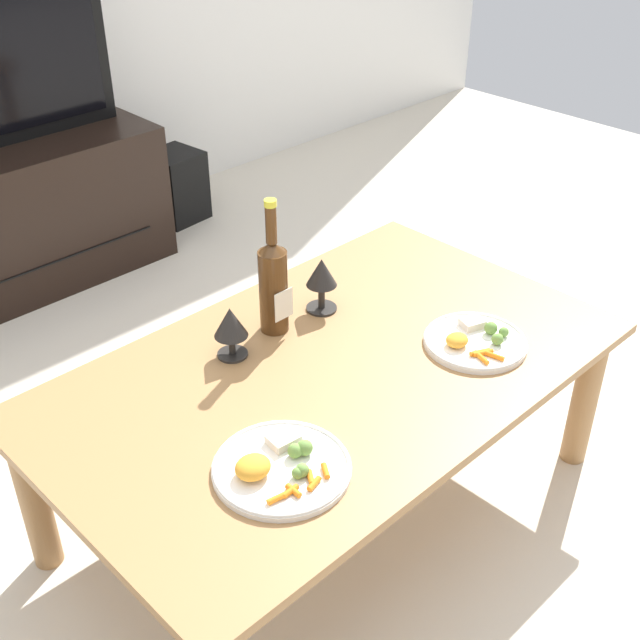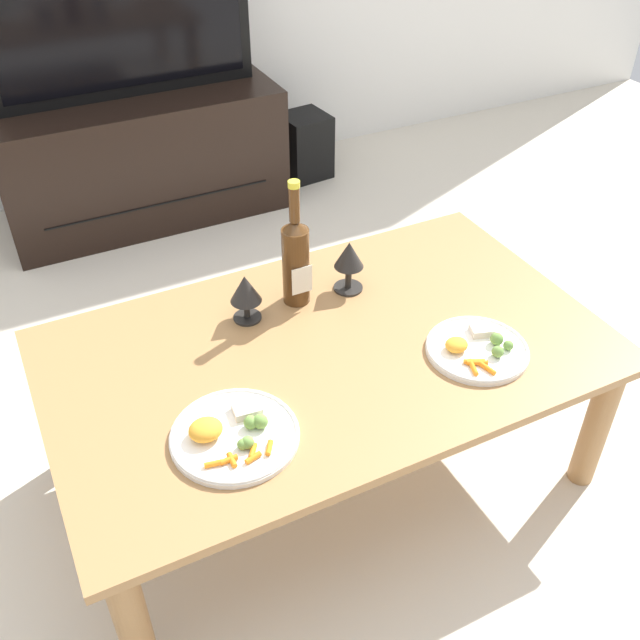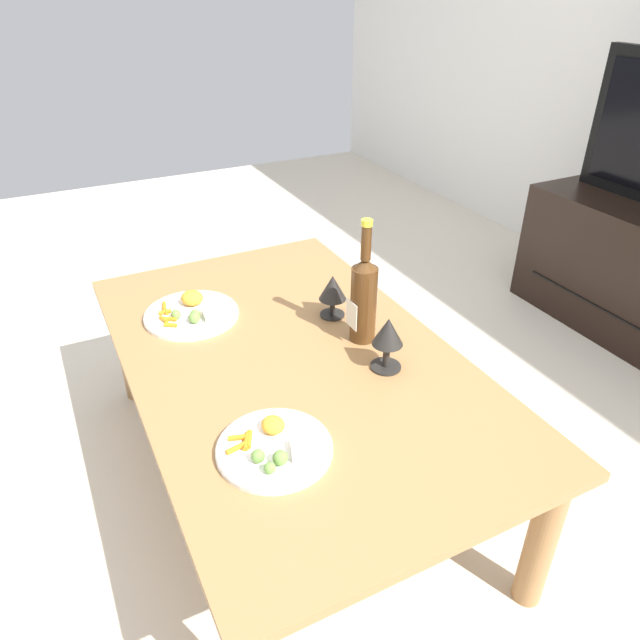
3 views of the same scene
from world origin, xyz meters
name	(u,v)px [view 2 (image 2 of 3)]	position (x,y,z in m)	size (l,w,h in m)	color
ground_plane	(327,467)	(0.00, 0.00, 0.00)	(6.40, 6.40, 0.00)	beige
dining_table	(328,366)	(0.00, 0.00, 0.39)	(1.38, 0.83, 0.45)	#9E7042
tv_stand	(141,156)	(-0.04, 1.69, 0.27)	(1.18, 0.51, 0.53)	black
tv_screen	(119,23)	(-0.04, 1.69, 0.82)	(1.05, 0.05, 0.56)	black
floor_speaker	(305,146)	(0.75, 1.71, 0.15)	(0.21, 0.21, 0.30)	black
wine_bottle	(296,258)	(0.01, 0.21, 0.59)	(0.07, 0.07, 0.35)	#4C2D14
goblet_left	(245,291)	(-0.14, 0.20, 0.54)	(0.08, 0.08, 0.13)	black
goblet_right	(349,258)	(0.16, 0.20, 0.55)	(0.08, 0.08, 0.15)	black
dinner_plate_left	(233,434)	(-0.32, -0.18, 0.47)	(0.28, 0.28, 0.05)	white
dinner_plate_right	(477,348)	(0.32, -0.18, 0.46)	(0.25, 0.25, 0.04)	white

